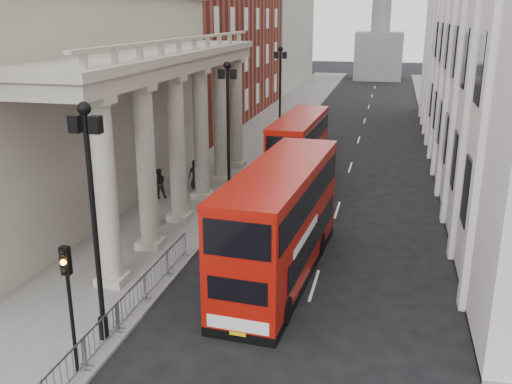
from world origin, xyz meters
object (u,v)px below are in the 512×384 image
at_px(traffic_light, 68,287).
at_px(pedestrian_b, 159,183).
at_px(lamp_post_south, 93,209).
at_px(bus_near, 281,220).
at_px(pedestrian_c, 196,174).
at_px(bus_far, 299,147).
at_px(pedestrian_a, 151,214).
at_px(lamp_post_north, 280,89).
at_px(lamp_post_mid, 228,122).

height_order(traffic_light, pedestrian_b, traffic_light).
bearing_deg(pedestrian_b, lamp_post_south, 73.46).
relative_size(traffic_light, bus_near, 0.37).
xyz_separation_m(lamp_post_south, pedestrian_c, (-2.80, 17.88, -3.84)).
relative_size(bus_far, pedestrian_b, 5.42).
height_order(bus_near, pedestrian_a, bus_near).
bearing_deg(pedestrian_b, lamp_post_north, -136.77).
bearing_deg(bus_near, pedestrian_c, 128.69).
bearing_deg(bus_near, lamp_post_mid, 122.04).
bearing_deg(pedestrian_a, bus_far, 70.47).
bearing_deg(traffic_light, bus_near, 60.63).
height_order(pedestrian_a, pedestrian_c, pedestrian_c).
xyz_separation_m(lamp_post_mid, pedestrian_c, (-2.80, 1.88, -3.84)).
bearing_deg(lamp_post_north, lamp_post_south, -90.00).
distance_m(traffic_light, bus_near, 9.97).
bearing_deg(lamp_post_mid, lamp_post_north, 90.00).
height_order(traffic_light, pedestrian_a, traffic_light).
bearing_deg(bus_near, pedestrian_b, 140.86).
bearing_deg(pedestrian_c, pedestrian_b, -132.95).
xyz_separation_m(lamp_post_north, pedestrian_a, (-2.62, -21.78, -3.94)).
xyz_separation_m(lamp_post_south, pedestrian_b, (-4.31, 15.36, -3.85)).
bearing_deg(lamp_post_north, pedestrian_a, -96.87).
xyz_separation_m(lamp_post_south, bus_far, (3.31, 22.01, -2.62)).
xyz_separation_m(lamp_post_south, lamp_post_north, (0.00, 32.00, 0.00)).
xyz_separation_m(pedestrian_b, pedestrian_c, (1.52, 2.52, 0.01)).
relative_size(traffic_light, bus_far, 0.42).
bearing_deg(lamp_post_mid, lamp_post_south, -90.00).
distance_m(lamp_post_south, pedestrian_a, 11.26).
xyz_separation_m(lamp_post_south, pedestrian_a, (-2.62, 10.22, -3.94)).
height_order(bus_far, pedestrian_b, bus_far).
distance_m(bus_far, pedestrian_c, 7.47).
xyz_separation_m(lamp_post_mid, pedestrian_a, (-2.62, -5.78, -3.94)).
height_order(lamp_post_mid, traffic_light, lamp_post_mid).
bearing_deg(pedestrian_c, pedestrian_a, -100.61).
height_order(lamp_post_south, pedestrian_b, lamp_post_south).
relative_size(lamp_post_mid, pedestrian_a, 4.87).
xyz_separation_m(lamp_post_mid, pedestrian_b, (-4.31, -0.64, -3.85)).
relative_size(bus_far, pedestrian_a, 5.99).
xyz_separation_m(lamp_post_south, traffic_light, (0.10, -2.02, -1.80)).
distance_m(lamp_post_north, traffic_light, 34.07).
height_order(lamp_post_south, pedestrian_a, lamp_post_south).
relative_size(lamp_post_mid, bus_near, 0.72).
bearing_deg(pedestrian_b, traffic_light, 72.02).
height_order(bus_near, pedestrian_c, bus_near).
height_order(traffic_light, bus_near, bus_near).
relative_size(pedestrian_a, pedestrian_c, 0.90).
distance_m(lamp_post_north, pedestrian_c, 14.90).
distance_m(lamp_post_south, lamp_post_mid, 16.00).
relative_size(lamp_post_south, lamp_post_mid, 1.00).
bearing_deg(traffic_light, lamp_post_north, 90.17).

